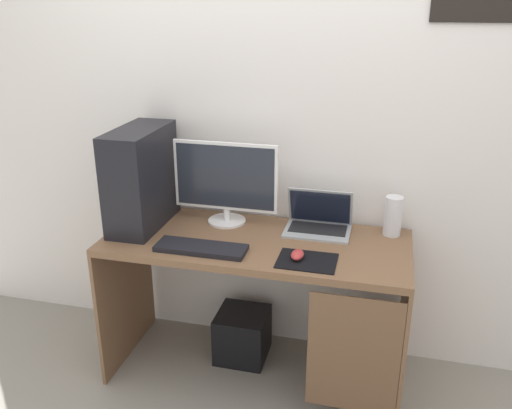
{
  "coord_description": "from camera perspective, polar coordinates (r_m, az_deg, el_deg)",
  "views": [
    {
      "loc": [
        0.57,
        -2.28,
        1.85
      ],
      "look_at": [
        0.0,
        0.0,
        0.94
      ],
      "focal_mm": 37.84,
      "sensor_mm": 36.0,
      "label": 1
    }
  ],
  "objects": [
    {
      "name": "subwoofer",
      "position": [
        3.01,
        -1.44,
        -13.58
      ],
      "size": [
        0.27,
        0.27,
        0.27
      ],
      "primitive_type": "cube",
      "color": "black",
      "rests_on": "ground_plane"
    },
    {
      "name": "speaker",
      "position": [
        2.68,
        14.29,
        -1.19
      ],
      "size": [
        0.08,
        0.08,
        0.2
      ],
      "primitive_type": "cylinder",
      "color": "silver",
      "rests_on": "desk"
    },
    {
      "name": "keyboard",
      "position": [
        2.49,
        -5.83,
        -4.6
      ],
      "size": [
        0.42,
        0.14,
        0.02
      ],
      "primitive_type": "cube",
      "color": "black",
      "rests_on": "desk"
    },
    {
      "name": "mousepad",
      "position": [
        2.39,
        5.41,
        -5.95
      ],
      "size": [
        0.26,
        0.2,
        0.0
      ],
      "primitive_type": "cube",
      "color": "black",
      "rests_on": "desk"
    },
    {
      "name": "pc_tower",
      "position": [
        2.73,
        -12.05,
        2.77
      ],
      "size": [
        0.21,
        0.46,
        0.5
      ],
      "primitive_type": "cube",
      "color": "black",
      "rests_on": "desk"
    },
    {
      "name": "mouse_left",
      "position": [
        2.4,
        4.4,
        -5.31
      ],
      "size": [
        0.06,
        0.1,
        0.03
      ],
      "primitive_type": "ellipsoid",
      "color": "#B23333",
      "rests_on": "mousepad"
    },
    {
      "name": "wall_back",
      "position": [
        2.74,
        1.83,
        9.63
      ],
      "size": [
        4.0,
        0.05,
        2.6
      ],
      "color": "silver",
      "rests_on": "ground_plane"
    },
    {
      "name": "ground_plane",
      "position": [
        2.99,
        0.0,
        -17.05
      ],
      "size": [
        8.0,
        8.0,
        0.0
      ],
      "primitive_type": "plane",
      "color": "gray"
    },
    {
      "name": "monitor",
      "position": [
        2.7,
        -3.24,
        2.39
      ],
      "size": [
        0.53,
        0.19,
        0.42
      ],
      "color": "white",
      "rests_on": "desk"
    },
    {
      "name": "desk",
      "position": [
        2.64,
        0.35,
        -6.9
      ],
      "size": [
        1.46,
        0.61,
        0.76
      ],
      "color": "brown",
      "rests_on": "ground_plane"
    },
    {
      "name": "laptop",
      "position": [
        2.69,
        6.61,
        -1.89
      ],
      "size": [
        0.32,
        0.22,
        0.21
      ],
      "color": "#9EA3A8",
      "rests_on": "desk"
    }
  ]
}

